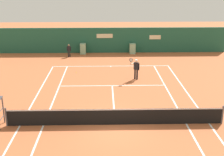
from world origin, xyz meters
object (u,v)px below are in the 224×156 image
Objects in this scene: player_on_baseline at (136,68)px; ball_kid_left_post at (69,50)px; tennis_ball_by_sideline at (163,81)px; tennis_ball_mid_court at (61,113)px; tennis_ball_near_service_line at (76,72)px.

ball_kid_left_post is (-6.12, 7.34, -0.23)m from player_on_baseline.
tennis_ball_mid_court is (-7.23, -5.63, 0.00)m from tennis_ball_by_sideline.
tennis_ball_by_sideline is at bearing 126.31° from ball_kid_left_post.
ball_kid_left_post is 19.22× the size of tennis_ball_by_sideline.
tennis_ball_by_sideline is 1.00× the size of tennis_ball_near_service_line.
ball_kid_left_post reaches higher than tennis_ball_by_sideline.
tennis_ball_by_sideline is 9.17m from tennis_ball_mid_court.
ball_kid_left_post is at bearing -22.24° from player_on_baseline.
tennis_ball_near_service_line is (0.21, 8.21, 0.00)m from tennis_ball_mid_court.
tennis_ball_mid_court is at bearing 84.77° from ball_kid_left_post.
player_on_baseline is at bearing 161.65° from tennis_ball_by_sideline.
tennis_ball_near_service_line is (-7.03, 2.58, 0.00)m from tennis_ball_by_sideline.
tennis_ball_mid_court is 8.21m from tennis_ball_near_service_line.
tennis_ball_by_sideline is 1.00× the size of tennis_ball_mid_court.
tennis_ball_mid_court is at bearing -142.08° from tennis_ball_by_sideline.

